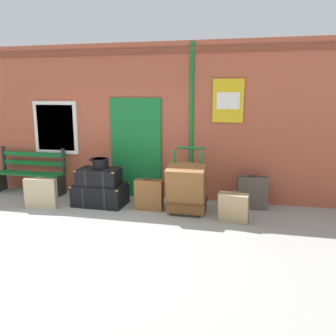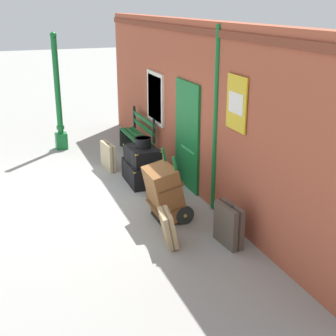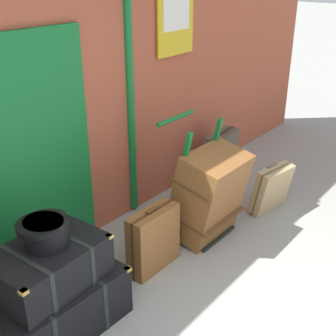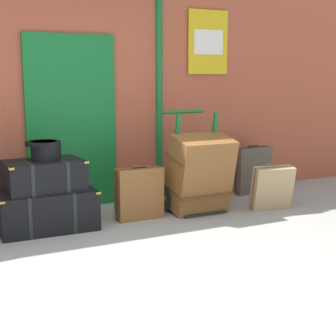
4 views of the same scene
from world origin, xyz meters
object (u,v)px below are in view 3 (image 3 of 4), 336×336
porters_trolley (194,207)px  suitcase_tan (221,157)px  round_hatbox (46,231)px  suitcase_caramel (271,189)px  large_brown_trunk (209,194)px  suitcase_brown (153,240)px  steamer_trunk_base (55,305)px  steamer_trunk_middle (48,266)px

porters_trolley → suitcase_tan: 1.26m
round_hatbox → suitcase_tan: size_ratio=0.55×
suitcase_caramel → large_brown_trunk: bearing=163.3°
porters_trolley → large_brown_trunk: size_ratio=1.26×
round_hatbox → suitcase_caramel: bearing=-9.8°
suitcase_tan → suitcase_caramel: 0.92m
suitcase_brown → suitcase_tan: 1.99m
steamer_trunk_base → suitcase_tan: (2.95, 0.42, 0.11)m
porters_trolley → steamer_trunk_base: bearing=179.9°
steamer_trunk_middle → suitcase_caramel: 2.70m
suitcase_brown → large_brown_trunk: bearing=-6.7°
steamer_trunk_middle → suitcase_brown: 1.09m
suitcase_caramel → steamer_trunk_base: bearing=170.6°
large_brown_trunk → suitcase_caramel: (0.86, -0.26, -0.20)m
round_hatbox → suitcase_tan: 3.01m
steamer_trunk_middle → porters_trolley: bearing=-0.1°
steamer_trunk_base → round_hatbox: round_hatbox is taller
steamer_trunk_middle → suitcase_tan: 3.01m
steamer_trunk_base → suitcase_brown: size_ratio=1.64×
steamer_trunk_middle → suitcase_caramel: size_ratio=1.48×
porters_trolley → suitcase_brown: 0.75m
steamer_trunk_base → steamer_trunk_middle: 0.37m
steamer_trunk_middle → round_hatbox: bearing=31.3°
porters_trolley → suitcase_caramel: size_ratio=2.12×
steamer_trunk_base → porters_trolley: porters_trolley is taller
suitcase_caramel → round_hatbox: bearing=170.2°
large_brown_trunk → suitcase_brown: (-0.74, 0.09, -0.18)m
suitcase_brown → suitcase_tan: (1.92, 0.51, 0.03)m
large_brown_trunk → suitcase_caramel: size_ratio=1.69×
steamer_trunk_base → porters_trolley: 1.77m
steamer_trunk_base → steamer_trunk_middle: size_ratio=1.23×
steamer_trunk_middle → large_brown_trunk: (1.79, -0.18, -0.10)m
steamer_trunk_base → round_hatbox: bearing=47.1°
suitcase_tan → suitcase_caramel: bearing=-110.2°
round_hatbox → suitcase_caramel: round_hatbox is taller
round_hatbox → large_brown_trunk: size_ratio=0.39×
round_hatbox → steamer_trunk_base: bearing=-132.9°
porters_trolley → large_brown_trunk: 0.27m
round_hatbox → large_brown_trunk: 1.81m
large_brown_trunk → suitcase_tan: large_brown_trunk is taller
large_brown_trunk → suitcase_tan: size_ratio=1.41×
suitcase_caramel → porters_trolley: bearing=153.3°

